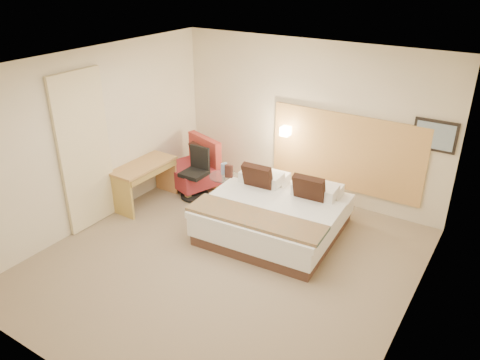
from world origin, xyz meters
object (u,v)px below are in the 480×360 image
Objects in this scene: bed at (275,214)px; desk_chair at (196,177)px; lounge_chair at (194,168)px; side_table at (224,189)px; desk at (145,173)px.

desk_chair is at bearing 169.91° from bed.
lounge_chair reaches higher than desk_chair.
bed is 2.10m from lounge_chair.
side_table is 0.60m from desk_chair.
desk_chair is (-0.60, 0.00, 0.06)m from side_table.
desk_chair is (0.56, 0.66, -0.20)m from desk.
desk_chair is (0.26, -0.30, 0.00)m from lounge_chair.
lounge_chair is 1.02m from desk.
desk is 1.30× the size of desk_chair.
lounge_chair is 0.40m from desk_chair.
bed is 2.32× the size of desk_chair.
bed is at bearing -14.98° from side_table.
desk reaches higher than side_table.
lounge_chair is 1.83× the size of side_table.
side_table is 0.50× the size of desk.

